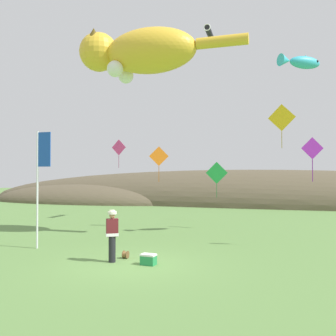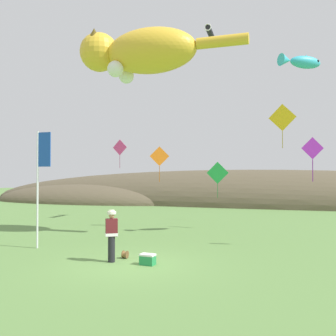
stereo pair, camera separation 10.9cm
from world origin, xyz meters
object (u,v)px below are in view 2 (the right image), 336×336
(kite_diamond_gold, at_px, (282,118))
(kite_diamond_orange, at_px, (159,157))
(festival_attendant, at_px, (112,234))
(kite_giant_cat, at_px, (140,52))
(picnic_cooler, at_px, (148,259))
(kite_fish_windsock, at_px, (301,62))
(festival_banner_pole, at_px, (41,171))
(kite_diamond_violet, at_px, (313,149))
(kite_diamond_green, at_px, (218,173))
(kite_tube_streamer, at_px, (210,33))
(kite_diamond_pink, at_px, (120,148))
(kite_spool, at_px, (125,254))

(kite_diamond_gold, bearing_deg, kite_diamond_orange, -173.37)
(festival_attendant, height_order, kite_giant_cat, kite_giant_cat)
(festival_attendant, xyz_separation_m, kite_giant_cat, (-1.37, 5.50, 8.13))
(picnic_cooler, bearing_deg, kite_fish_windsock, 57.09)
(kite_fish_windsock, relative_size, kite_diamond_gold, 0.92)
(festival_attendant, height_order, festival_banner_pole, festival_banner_pole)
(kite_diamond_violet, distance_m, kite_diamond_green, 9.65)
(kite_giant_cat, height_order, kite_diamond_violet, kite_giant_cat)
(festival_attendant, relative_size, kite_diamond_gold, 0.76)
(kite_fish_windsock, bearing_deg, kite_diamond_orange, 174.95)
(festival_banner_pole, xyz_separation_m, kite_diamond_violet, (10.47, 3.44, 0.91))
(kite_tube_streamer, xyz_separation_m, kite_diamond_pink, (-6.82, 1.00, -7.05))
(kite_diamond_gold, bearing_deg, kite_diamond_pink, 162.72)
(festival_banner_pole, bearing_deg, kite_spool, -7.20)
(festival_banner_pole, bearing_deg, kite_diamond_pink, 100.54)
(festival_attendant, xyz_separation_m, kite_tube_streamer, (0.84, 11.54, 11.04))
(kite_fish_windsock, height_order, kite_tube_streamer, kite_tube_streamer)
(kite_spool, distance_m, kite_fish_windsock, 12.39)
(picnic_cooler, distance_m, kite_tube_streamer, 16.49)
(kite_diamond_orange, height_order, kite_diamond_pink, kite_diamond_pink)
(kite_diamond_violet, height_order, kite_diamond_pink, kite_diamond_pink)
(kite_giant_cat, distance_m, kite_fish_windsock, 7.90)
(picnic_cooler, xyz_separation_m, kite_diamond_orange, (-2.67, 8.23, 3.84))
(festival_attendant, height_order, kite_spool, festival_attendant)
(festival_banner_pole, distance_m, kite_diamond_violet, 11.06)
(kite_tube_streamer, bearing_deg, kite_diamond_gold, -29.34)
(kite_fish_windsock, distance_m, kite_diamond_pink, 13.62)
(festival_banner_pole, bearing_deg, kite_diamond_violet, 18.19)
(kite_diamond_violet, bearing_deg, kite_diamond_pink, 147.81)
(kite_diamond_green, distance_m, kite_diamond_orange, 4.97)
(kite_diamond_gold, xyz_separation_m, kite_diamond_orange, (-6.63, -0.77, -1.97))
(kite_diamond_green, height_order, kite_diamond_orange, kite_diamond_orange)
(kite_giant_cat, bearing_deg, kite_diamond_violet, -6.33)
(picnic_cooler, xyz_separation_m, kite_fish_windsock, (4.89, 7.56, 8.28))
(kite_spool, bearing_deg, festival_banner_pole, 172.80)
(kite_diamond_orange, bearing_deg, picnic_cooler, -72.00)
(kite_giant_cat, distance_m, kite_tube_streamer, 7.05)
(kite_diamond_orange, bearing_deg, kite_tube_streamer, 56.21)
(kite_tube_streamer, height_order, kite_diamond_orange, kite_tube_streamer)
(kite_diamond_gold, bearing_deg, festival_banner_pole, -139.32)
(kite_giant_cat, bearing_deg, kite_diamond_gold, 27.99)
(kite_fish_windsock, relative_size, kite_diamond_pink, 1.06)
(kite_fish_windsock, bearing_deg, picnic_cooler, -122.91)
(kite_tube_streamer, height_order, kite_diamond_pink, kite_tube_streamer)
(festival_attendant, bearing_deg, kite_fish_windsock, 50.72)
(kite_giant_cat, height_order, kite_fish_windsock, kite_giant_cat)
(festival_attendant, relative_size, kite_fish_windsock, 0.82)
(kite_diamond_gold, distance_m, kite_diamond_orange, 6.96)
(picnic_cooler, height_order, kite_diamond_orange, kite_diamond_orange)
(kite_spool, xyz_separation_m, kite_diamond_gold, (5.08, 8.37, 5.86))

